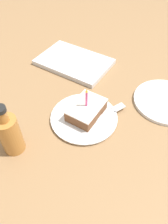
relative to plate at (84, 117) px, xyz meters
name	(u,v)px	position (x,y,z in m)	size (l,w,h in m)	color
ground_plane	(82,115)	(-0.03, 0.03, -0.03)	(2.40, 2.40, 0.04)	olive
plate	(84,117)	(0.00, 0.00, 0.00)	(0.23, 0.23, 0.01)	silver
cake_slice	(86,110)	(0.00, 0.01, 0.03)	(0.09, 0.13, 0.11)	brown
fork	(107,114)	(0.06, 0.05, 0.01)	(0.09, 0.17, 0.00)	silver
bottle	(10,134)	(-0.12, -0.21, 0.06)	(0.06, 0.06, 0.18)	#B27233
side_plate	(166,101)	(0.21, 0.23, 0.00)	(0.23, 0.23, 0.01)	silver
marble_board	(74,62)	(-0.21, 0.25, 0.00)	(0.31, 0.20, 0.02)	silver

